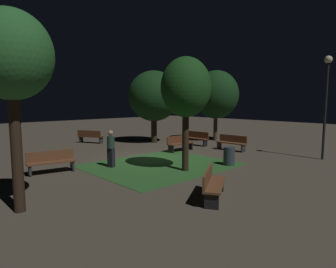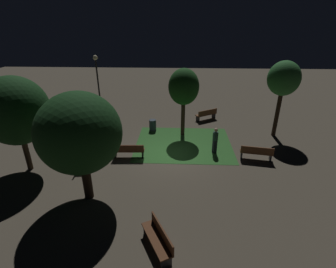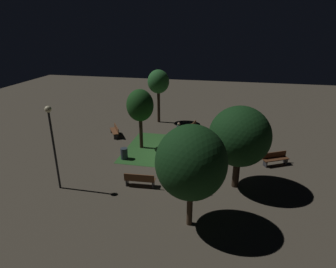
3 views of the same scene
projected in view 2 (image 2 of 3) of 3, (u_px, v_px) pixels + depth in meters
name	position (u px, v px, depth m)	size (l,w,h in m)	color
ground_plane	(172.00, 154.00, 15.11)	(60.00, 60.00, 0.00)	#4C4438
grass_lawn	(184.00, 144.00, 16.42)	(5.17, 6.15, 0.01)	#2D6028
bench_lawn_edge	(98.00, 136.00, 16.37)	(1.82, 0.58, 0.88)	brown
bench_path_side	(83.00, 157.00, 13.85)	(1.83, 0.60, 0.88)	brown
bench_front_left	(207.00, 114.00, 20.16)	(1.36, 1.78, 0.88)	brown
bench_by_lamp	(257.00, 152.00, 14.34)	(0.78, 1.85, 0.88)	brown
bench_front_right	(159.00, 238.00, 8.71)	(1.82, 1.26, 0.88)	#512D19
bench_back_row	(129.00, 150.00, 14.56)	(0.55, 1.82, 0.88)	brown
tree_back_right	(184.00, 87.00, 16.38)	(2.02, 2.02, 4.61)	#2D2116
tree_left_canopy	(80.00, 133.00, 10.19)	(3.46, 3.46, 4.90)	#2D2116
tree_back_left	(284.00, 79.00, 16.01)	(2.03, 2.03, 5.10)	#2D2116
tree_tall_center	(16.00, 111.00, 12.29)	(3.22, 3.22, 5.03)	#423021
lamp_post_plaza_east	(97.00, 77.00, 19.38)	(0.36, 0.36, 4.99)	black
trash_bin	(153.00, 125.00, 18.25)	(0.50, 0.50, 0.82)	#2D3842
pedestrian	(215.00, 140.00, 14.97)	(0.32, 0.32, 1.61)	black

